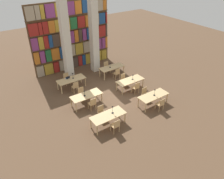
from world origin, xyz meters
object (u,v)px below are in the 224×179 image
Objects in this scene: laptop at (67,78)px; chair_0 at (116,125)px; pillar_center at (94,36)px; chair_9 at (67,78)px; desk_lamp_3 at (133,76)px; chair_1 at (102,112)px; chair_3 at (145,94)px; chair_6 at (136,87)px; desk_lamp_0 at (113,108)px; reading_table_2 at (86,96)px; reading_table_3 at (130,81)px; chair_4 at (92,103)px; desk_lamp_2 at (84,92)px; chair_8 at (75,86)px; reading_table_4 at (71,80)px; chair_7 at (124,79)px; chair_5 at (82,93)px; desk_lamp_4 at (73,75)px; chair_10 at (117,73)px; desk_lamp_1 at (155,91)px; pillar_left at (66,41)px; reading_table_5 at (112,68)px; chair_2 at (160,104)px; reading_table_0 at (108,116)px; chair_11 at (107,67)px; reading_table_1 at (153,96)px; desk_lamp_5 at (110,64)px.

chair_0 is at bearing 91.26° from laptop.
chair_9 is at bearing -165.07° from pillar_center.
chair_9 is (-3.68, 3.23, -0.51)m from desk_lamp_3.
chair_1 is 2.77× the size of laptop.
chair_6 is (0.00, 0.96, 0.00)m from chair_3.
chair_1 is at bearing 113.37° from desk_lamp_0.
reading_table_2 and reading_table_3 have the same top height.
reading_table_2 is 2.29× the size of chair_4.
desk_lamp_2 is 0.46× the size of chair_8.
reading_table_4 is (-3.44, 2.50, 0.00)m from reading_table_3.
chair_4 is at bearing 91.91° from laptop.
chair_7 is (0.00, 2.38, 0.00)m from chair_3.
chair_5 is (0.00, 1.42, 0.00)m from chair_4.
chair_4 is 1.99× the size of desk_lamp_4.
desk_lamp_4 reaches higher than chair_4.
desk_lamp_1 is at bearing -90.49° from chair_10.
reading_table_3 is (3.18, 2.42, -0.41)m from desk_lamp_0.
desk_lamp_0 is 4.02m from reading_table_3.
desk_lamp_1 reaches higher than chair_8.
chair_7 is 1.00× the size of chair_9.
reading_table_2 is (-2.97, -3.93, -2.35)m from pillar_center.
pillar_left is 6.76× the size of chair_10.
chair_5 is at bearing -89.62° from chair_1.
pillar_left is at bearing 153.35° from reading_table_5.
chair_0 and chair_8 have the same top height.
pillar_center is 6.76× the size of chair_2.
chair_5 reaches higher than reading_table_5.
chair_1 and chair_9 have the same top height.
chair_0 is (-2.93, -7.13, -2.52)m from pillar_center.
desk_lamp_4 is (0.27, 2.48, 0.38)m from reading_table_2.
chair_0 is 1.00× the size of chair_10.
reading_table_0 is at bearing 169.25° from chair_2.
chair_3 is 1.74m from desk_lamp_3.
chair_3 is 2.77× the size of laptop.
chair_7 is 2.49m from chair_11.
chair_0 is at bearing -167.72° from reading_table_1.
reading_table_4 is (0.05, 4.22, 0.17)m from chair_1.
chair_10 is at bearing -91.91° from chair_3.
chair_4 is 2.21× the size of desk_lamp_3.
chair_0 is 1.00× the size of chair_11.
desk_lamp_0 is 6.52m from chair_11.
chair_4 reaches higher than reading_table_3.
chair_7 is at bearing 90.00° from chair_6.
pillar_left is 6.86m from reading_table_0.
desk_lamp_1 is 4.92m from desk_lamp_5.
desk_lamp_0 is at bearing -142.79° from reading_table_3.
chair_0 and chair_10 have the same top height.
pillar_left is 2.95× the size of reading_table_1.
chair_0 is 1.91× the size of desk_lamp_1.
pillar_center is 6.76× the size of chair_4.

